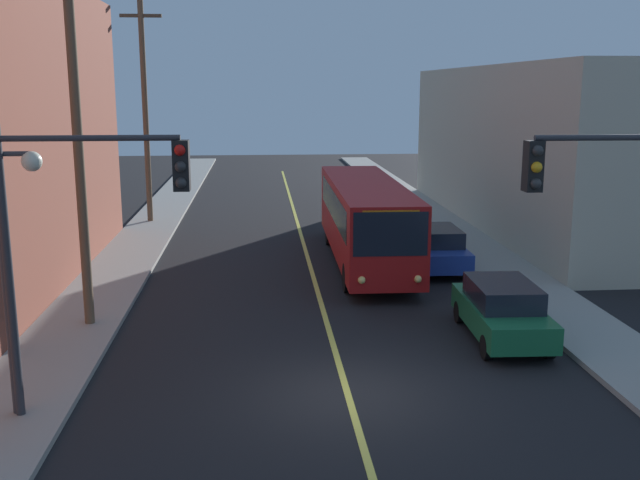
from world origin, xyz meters
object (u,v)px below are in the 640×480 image
object	(u,v)px
parked_car_green	(502,310)
utility_pole_near	(76,108)
utility_pole_mid	(144,95)
street_lamp_left	(14,245)
traffic_signal_left_corner	(83,217)
traffic_signal_right_corner	(625,215)
city_bus	(365,217)
parked_car_blue	(436,248)

from	to	relation	value
parked_car_green	utility_pole_near	distance (m)	12.88
utility_pole_mid	street_lamp_left	distance (m)	22.75
traffic_signal_left_corner	traffic_signal_right_corner	distance (m)	10.84
traffic_signal_left_corner	street_lamp_left	distance (m)	1.53
parked_car_green	traffic_signal_left_corner	size ratio (longest dim) A/B	0.74
parked_car_green	utility_pole_near	xyz separation A→B (m)	(-11.52, 1.94, 5.43)
traffic_signal_left_corner	street_lamp_left	xyz separation A→B (m)	(-1.42, 0.11, -0.56)
utility_pole_near	traffic_signal_left_corner	xyz separation A→B (m)	(1.45, -6.06, -1.96)
city_bus	utility_pole_mid	bearing A→B (deg)	136.02
utility_pole_near	utility_pole_mid	world-z (taller)	utility_pole_mid
utility_pole_mid	traffic_signal_left_corner	xyz separation A→B (m)	(2.07, -22.68, -2.14)
traffic_signal_right_corner	traffic_signal_left_corner	bearing A→B (deg)	176.36
utility_pole_mid	traffic_signal_right_corner	bearing A→B (deg)	-61.13
parked_car_blue	traffic_signal_right_corner	distance (m)	13.19
utility_pole_mid	parked_car_blue	bearing A→B (deg)	-41.11
street_lamp_left	traffic_signal_right_corner	bearing A→B (deg)	-3.71
city_bus	traffic_signal_right_corner	size ratio (longest dim) A/B	2.03
city_bus	traffic_signal_left_corner	world-z (taller)	traffic_signal_left_corner
parked_car_blue	traffic_signal_left_corner	world-z (taller)	traffic_signal_left_corner
city_bus	street_lamp_left	distance (m)	16.14
parked_car_blue	traffic_signal_right_corner	xyz separation A→B (m)	(0.67, -12.71, 3.46)
utility_pole_mid	street_lamp_left	bearing A→B (deg)	-88.35
traffic_signal_left_corner	parked_car_blue	bearing A→B (deg)	49.84
parked_car_green	utility_pole_mid	bearing A→B (deg)	123.17
traffic_signal_left_corner	traffic_signal_right_corner	size ratio (longest dim) A/B	1.00
parked_car_blue	traffic_signal_right_corner	size ratio (longest dim) A/B	0.74
utility_pole_near	traffic_signal_right_corner	world-z (taller)	utility_pole_near
city_bus	parked_car_green	world-z (taller)	city_bus
utility_pole_near	parked_car_green	bearing A→B (deg)	-9.57
city_bus	utility_pole_near	size ratio (longest dim) A/B	1.09
city_bus	utility_pole_near	xyz separation A→B (m)	(-9.06, -7.28, 4.45)
parked_car_green	street_lamp_left	world-z (taller)	street_lamp_left
traffic_signal_right_corner	utility_pole_near	bearing A→B (deg)	151.20
utility_pole_near	street_lamp_left	bearing A→B (deg)	-89.64
utility_pole_near	street_lamp_left	xyz separation A→B (m)	(0.04, -5.96, -2.53)
parked_car_green	street_lamp_left	bearing A→B (deg)	-160.74
utility_pole_near	street_lamp_left	size ratio (longest dim) A/B	2.04
city_bus	parked_car_blue	distance (m)	3.02
city_bus	parked_car_blue	bearing A→B (deg)	-27.47
utility_pole_near	traffic_signal_right_corner	xyz separation A→B (m)	(12.28, -6.75, -1.96)
parked_car_green	traffic_signal_right_corner	distance (m)	5.97
city_bus	utility_pole_near	distance (m)	12.45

